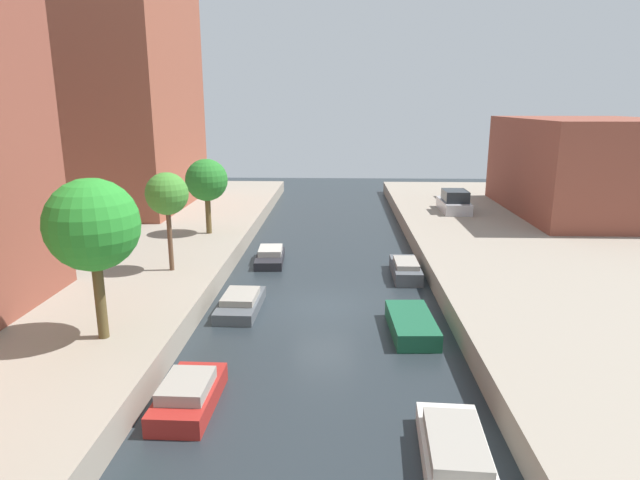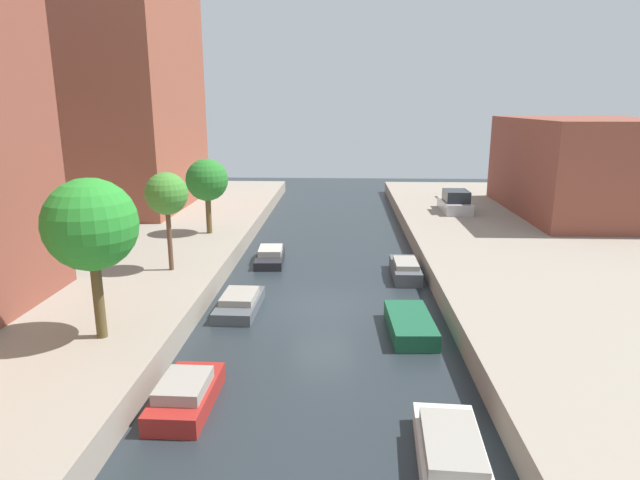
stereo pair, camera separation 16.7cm
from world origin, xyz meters
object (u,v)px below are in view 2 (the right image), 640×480
object	(u,v)px
street_tree_3	(207,180)
moored_boat_right_3	(405,269)
street_tree_2	(167,194)
moored_boat_right_1	(453,461)
apartment_tower_far	(110,31)
parked_car	(455,203)
moored_boat_right_2	(410,325)
moored_boat_left_1	(186,394)
street_tree_1	(91,225)
low_block_right	(589,166)
moored_boat_left_2	(240,303)
moored_boat_left_3	(270,257)

from	to	relation	value
street_tree_3	moored_boat_right_3	world-z (taller)	street_tree_3
street_tree_2	moored_boat_right_1	size ratio (longest dim) A/B	0.98
street_tree_3	apartment_tower_far	bearing A→B (deg)	134.16
parked_car	moored_boat_right_1	distance (m)	28.20
street_tree_3	moored_boat_right_3	size ratio (longest dim) A/B	1.22
moored_boat_right_1	moored_boat_right_2	size ratio (longest dim) A/B	1.26
street_tree_3	moored_boat_left_1	size ratio (longest dim) A/B	1.34
street_tree_2	moored_boat_left_1	distance (m)	11.48
street_tree_1	street_tree_2	distance (m)	7.57
street_tree_1	street_tree_2	world-z (taller)	street_tree_1
low_block_right	street_tree_3	world-z (taller)	low_block_right
low_block_right	moored_boat_right_2	bearing A→B (deg)	-127.09
moored_boat_right_2	moored_boat_right_3	bearing A→B (deg)	85.24
street_tree_3	moored_boat_left_2	size ratio (longest dim) A/B	1.21
street_tree_1	moored_boat_left_1	bearing A→B (deg)	-35.94
low_block_right	moored_boat_right_2	xyz separation A→B (m)	(-14.59, -19.29, -3.97)
parked_car	moored_boat_left_1	distance (m)	28.01
apartment_tower_far	moored_boat_right_2	xyz separation A→B (m)	(19.41, -21.04, -13.28)
apartment_tower_far	moored_boat_right_2	size ratio (longest dim) A/B	6.83
moored_boat_right_2	moored_boat_right_3	size ratio (longest dim) A/B	1.01
apartment_tower_far	moored_boat_left_1	xyz separation A→B (m)	(12.28, -26.60, -13.22)
moored_boat_left_1	moored_boat_left_2	world-z (taller)	moored_boat_left_1
moored_boat_right_2	moored_boat_left_1	bearing A→B (deg)	-142.09
street_tree_2	low_block_right	bearing A→B (deg)	30.30
street_tree_3	moored_boat_right_3	distance (m)	12.85
street_tree_2	parked_car	distance (m)	22.13
street_tree_1	moored_boat_right_2	size ratio (longest dim) A/B	1.45
low_block_right	moored_boat_left_1	xyz separation A→B (m)	(-21.72, -24.85, -3.90)
moored_boat_right_1	moored_boat_right_3	size ratio (longest dim) A/B	1.28
low_block_right	moored_boat_right_2	size ratio (longest dim) A/B	3.97
apartment_tower_far	street_tree_3	size ratio (longest dim) A/B	5.66
moored_boat_right_2	moored_boat_left_3	bearing A→B (deg)	125.45
apartment_tower_far	moored_boat_left_2	size ratio (longest dim) A/B	6.86
low_block_right	moored_boat_right_2	world-z (taller)	low_block_right
street_tree_3	street_tree_1	bearing A→B (deg)	-90.00
moored_boat_right_2	moored_boat_left_2	bearing A→B (deg)	163.21
apartment_tower_far	moored_boat_right_3	distance (m)	27.77
apartment_tower_far	street_tree_1	distance (m)	27.07
street_tree_1	street_tree_3	xyz separation A→B (m)	(0.00, 15.02, -0.64)
moored_boat_left_3	moored_boat_right_1	xyz separation A→B (m)	(6.66, -17.54, 0.04)
moored_boat_left_3	moored_boat_right_1	world-z (taller)	moored_boat_right_1
moored_boat_left_3	street_tree_1	bearing A→B (deg)	-107.99
parked_car	moored_boat_left_3	size ratio (longest dim) A/B	1.19
street_tree_2	moored_boat_left_3	world-z (taller)	street_tree_2
parked_car	moored_boat_right_2	world-z (taller)	parked_car
parked_car	moored_boat_right_1	world-z (taller)	parked_car
parked_car	street_tree_3	bearing A→B (deg)	-155.32
low_block_right	moored_boat_right_3	xyz separation A→B (m)	(-14.00, -12.27, -3.91)
street_tree_1	moored_boat_right_1	world-z (taller)	street_tree_1
moored_boat_left_1	moored_boat_right_3	distance (m)	14.76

